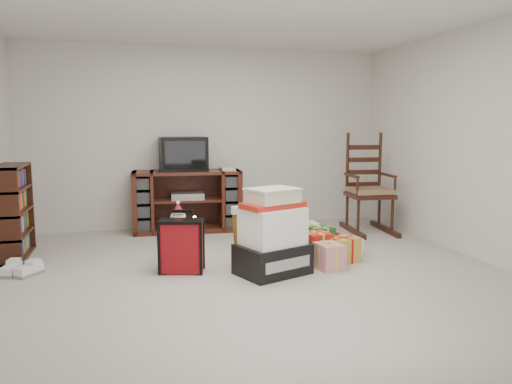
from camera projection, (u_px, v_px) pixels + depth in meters
room at (252, 146)px, 4.61m from camera, size 5.01×5.01×2.51m
tv_stand at (187, 201)px, 6.76m from camera, size 1.47×0.61×0.82m
bookshelf at (14, 213)px, 5.42m from camera, size 0.28×0.83×1.01m
rocking_chair at (367, 196)px, 6.75m from camera, size 0.64×0.97×1.39m
gift_pile at (273, 238)px, 4.81m from camera, size 0.78×0.68×0.82m
red_suitcase at (182, 246)px, 4.87m from camera, size 0.44×0.31×0.61m
stocking at (246, 238)px, 4.96m from camera, size 0.32×0.17×0.65m
teddy_bear at (272, 260)px, 4.81m from camera, size 0.23×0.20×0.34m
santa_figurine at (290, 239)px, 5.38m from camera, size 0.27×0.26×0.56m
mrs_claus_figurine at (179, 240)px, 5.19m from camera, size 0.31×0.30×0.64m
sneaker_pair at (20, 270)px, 4.80m from camera, size 0.40×0.30×0.10m
gift_cluster at (328, 245)px, 5.49m from camera, size 0.73×1.06×0.25m
crt_television at (183, 154)px, 6.67m from camera, size 0.62×0.45×0.45m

